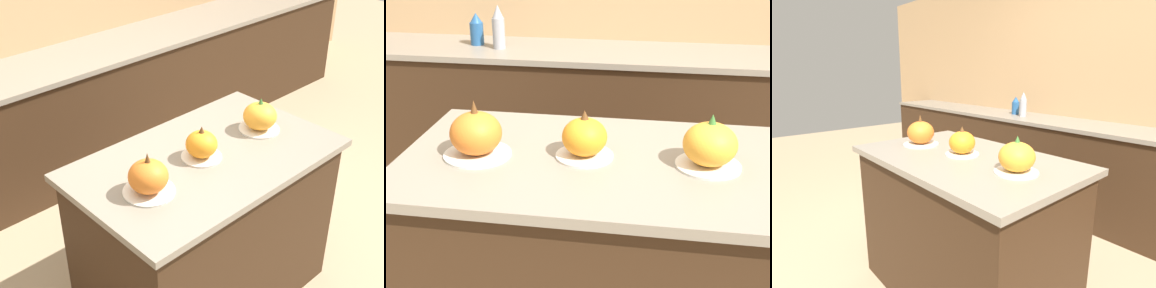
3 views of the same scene
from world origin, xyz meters
The scene contains 7 objects.
kitchen_island centered at (0.00, 0.00, 0.45)m, with size 1.28×0.78×0.90m.
back_counter centered at (0.00, 1.55, 0.44)m, with size 6.00×0.60×0.89m.
pumpkin_cake_left centered at (-0.38, -0.04, 0.97)m, with size 0.23×0.23×0.20m.
pumpkin_cake_center centered at (-0.02, 0.01, 0.96)m, with size 0.19×0.19×0.16m.
pumpkin_cake_right centered at (0.38, 0.00, 0.97)m, with size 0.21×0.21×0.18m.
bottle_tall centered at (-0.77, 1.51, 1.01)m, with size 0.08×0.08×0.26m.
bottle_short centered at (-0.94, 1.58, 0.98)m, with size 0.08×0.08×0.20m.
Camera 2 is at (0.22, -1.60, 1.65)m, focal length 50.00 mm.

